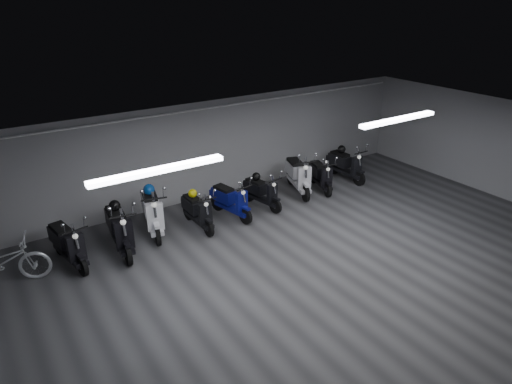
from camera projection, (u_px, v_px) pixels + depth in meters
floor at (323, 278)px, 9.51m from camera, size 14.00×10.00×0.01m
ceiling at (332, 151)px, 8.37m from camera, size 14.00×10.00×0.01m
back_wall at (208, 150)px, 12.76m from camera, size 14.00×0.01×2.80m
fluor_strip_left at (159, 170)px, 7.65m from camera, size 2.40×0.18×0.08m
fluor_strip_right at (398, 119)px, 10.66m from camera, size 2.40×0.18×0.08m
conduit at (208, 108)px, 12.19m from camera, size 13.60×0.05×0.05m
scooter_0 at (67, 238)px, 9.71m from camera, size 0.91×1.86×1.33m
scooter_1 at (119, 222)px, 10.21m from camera, size 0.85×2.02×1.46m
scooter_2 at (152, 205)px, 11.02m from camera, size 1.10×2.07×1.47m
scooter_3 at (197, 206)px, 11.28m from camera, size 0.58×1.65×1.22m
scooter_4 at (231, 195)px, 11.82m from camera, size 0.87×1.75×1.25m
scooter_5 at (262, 187)px, 12.38m from camera, size 0.81×1.66×1.18m
scooter_6 at (299, 170)px, 13.25m from camera, size 1.24×2.05×1.45m
scooter_7 at (321, 171)px, 13.48m from camera, size 1.01×1.72×1.21m
scooter_8 at (346, 160)px, 14.19m from camera, size 0.62×1.78×1.32m
helmet_0 at (149, 189)px, 11.12m from camera, size 0.27×0.27×0.27m
helmet_1 at (256, 176)px, 12.43m from camera, size 0.23×0.23×0.23m
helmet_2 at (193, 193)px, 11.34m from camera, size 0.23×0.23×0.23m
helmet_3 at (342, 149)px, 14.26m from camera, size 0.26×0.26×0.26m
helmet_4 at (115, 206)px, 10.30m from camera, size 0.26×0.26×0.26m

